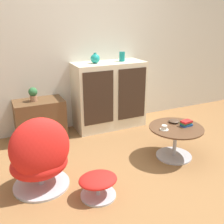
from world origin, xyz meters
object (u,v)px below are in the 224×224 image
Objects in this scene: tv_console at (40,119)px; ottoman at (98,183)px; teacup at (164,128)px; bowl at (174,121)px; coffee_table at (175,138)px; vase_inner_left at (122,57)px; vase_leftmost at (95,59)px; book_stack at (186,123)px; potted_plant at (33,94)px; egg_chair at (40,157)px; sideboard at (109,95)px.

tv_console is 1.78× the size of ottoman.
bowl is at bearing 28.47° from teacup.
coffee_table is at bearing 0.32° from teacup.
vase_leftmost is at bearing 180.00° from vase_inner_left.
vase_leftmost is (0.61, 1.55, 0.94)m from ottoman.
potted_plant is at bearing 140.96° from book_stack.
tv_console is 1.76m from teacup.
book_stack is at bearing -40.10° from tv_console.
potted_plant is at bearing 178.97° from vase_inner_left.
vase_inner_left is 1.31m from bowl.
egg_chair is at bearing 142.71° from ottoman.
sideboard reaches higher than potted_plant.
bowl is at bearing -36.69° from potted_plant.
potted_plant is at bearing 143.31° from bowl.
tv_console is at bearing 98.77° from ottoman.
potted_plant is 2.06m from book_stack.
sideboard is 1.36× the size of egg_chair.
bowl reaches higher than ottoman.
egg_chair is 4.10× the size of potted_plant.
vase_leftmost reaches higher than ottoman.
ottoman is 2.82× the size of bowl.
egg_chair is 1.69m from bowl.
coffee_table is (1.62, -0.05, -0.10)m from egg_chair.
vase_inner_left is at bearing 95.11° from coffee_table.
vase_leftmost is 1.43m from bowl.
ottoman is 1.95× the size of potted_plant.
coffee_table is 0.24m from teacup.
tv_console reaches higher than coffee_table.
bowl is at bearing -37.77° from tv_console.
tv_console reaches higher than ottoman.
potted_plant is at bearing 135.23° from teacup.
book_stack is (0.13, -0.02, 0.18)m from coffee_table.
ottoman is 2.69× the size of book_stack.
book_stack is at bearing -3.68° from teacup.
vase_inner_left is at bearing -1.06° from tv_console.
coffee_table is 1.50m from vase_inner_left.
sideboard is 0.62m from vase_leftmost.
potted_plant is (0.17, 1.22, 0.31)m from egg_chair.
book_stack is (1.59, -1.29, -0.23)m from potted_plant.
bowl is at bearing 2.90° from egg_chair.
tv_console is at bearing 139.90° from book_stack.
book_stack reaches higher than coffee_table.
vase_inner_left is (0.21, 0.00, 0.58)m from sideboard.
bowl is at bearing -80.98° from vase_inner_left.
vase_leftmost is at bearing 118.84° from bowl.
coffee_table is 0.22m from bowl.
vase_leftmost is at bearing -1.52° from potted_plant.
coffee_table is at bearing -66.27° from vase_leftmost.
coffee_table is 4.60× the size of book_stack.
potted_plant is (-0.30, 1.58, 0.52)m from ottoman.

